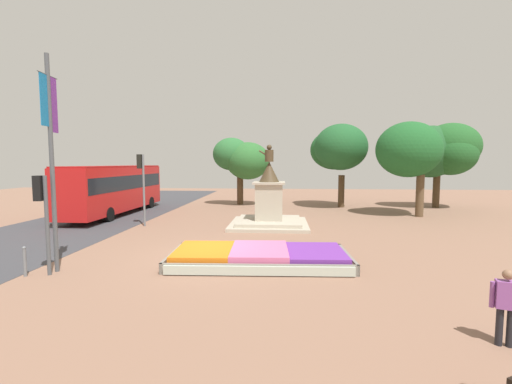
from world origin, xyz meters
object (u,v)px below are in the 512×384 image
Objects in this scene: city_bus at (115,187)px; pedestrian_near_planter at (506,303)px; flower_planter at (259,257)px; traffic_light_mid_block at (142,176)px; kerb_bollard_mid_a at (25,261)px; banner_pole at (52,155)px; traffic_light_near_crossing at (43,205)px; statue_monument at (269,207)px.

pedestrian_near_planter is at bearing -45.59° from city_bus.
flower_planter is 7.41m from pedestrian_near_planter.
traffic_light_mid_block reaches higher than kerb_bollard_mid_a.
kerb_bollard_mid_a is (3.51, -13.11, -1.45)m from city_bus.
city_bus is at bearing 108.43° from banner_pole.
traffic_light_near_crossing reaches higher than kerb_bollard_mid_a.
city_bus is at bearing 161.64° from statue_monument.
banner_pole is (-6.65, -1.42, 3.63)m from flower_planter.
traffic_light_near_crossing is at bearing 18.67° from kerb_bollard_mid_a.
flower_planter is 6.72× the size of kerb_bollard_mid_a.
pedestrian_near_planter reaches higher than flower_planter.
flower_planter is 0.60× the size of city_bus.
statue_monument reaches higher than traffic_light_near_crossing.
traffic_light_mid_block is 0.37× the size of city_bus.
city_bus reaches higher than traffic_light_near_crossing.
flower_planter is 1.60× the size of traffic_light_mid_block.
traffic_light_mid_block is (-7.21, -0.67, 1.75)m from statue_monument.
statue_monument is 0.66× the size of banner_pole.
traffic_light_near_crossing reaches higher than flower_planter.
flower_planter is 7.54m from statue_monument.
traffic_light_near_crossing is 0.45× the size of banner_pole.
statue_monument is at bearing -18.36° from city_bus.
traffic_light_near_crossing is 2.08× the size of pedestrian_near_planter.
banner_pole is at bearing 73.30° from traffic_light_near_crossing.
kerb_bollard_mid_a is at bearing -139.53° from banner_pole.
pedestrian_near_planter is (5.20, -5.24, 0.64)m from flower_planter.
flower_planter is 7.71m from banner_pole.
traffic_light_mid_block is 2.66× the size of pedestrian_near_planter.
flower_planter is at bearing 15.22° from kerb_bollard_mid_a.
banner_pole reaches higher than traffic_light_near_crossing.
statue_monument is 11.62m from traffic_light_near_crossing.
traffic_light_mid_block is at bearing 135.57° from pedestrian_near_planter.
traffic_light_mid_block is 8.31m from banner_pole.
traffic_light_mid_block is 0.58× the size of banner_pole.
statue_monument is at bearing 52.83° from banner_pole.
traffic_light_mid_block is 4.20× the size of kerb_bollard_mid_a.
banner_pole is 0.65× the size of city_bus.
city_bus reaches higher than kerb_bollard_mid_a.
traffic_light_mid_block is at bearing 93.14° from banner_pole.
traffic_light_near_crossing is at bearing 163.98° from pedestrian_near_planter.
traffic_light_near_crossing is 12.52m from pedestrian_near_planter.
statue_monument is at bearing 89.19° from flower_planter.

